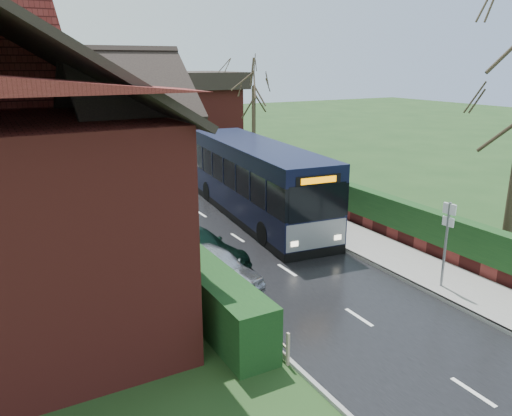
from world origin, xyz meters
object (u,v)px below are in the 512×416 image
brick_house (0,162)px  car_silver (214,267)px  bus (256,181)px  car_green (192,248)px  bus_stop_sign (447,233)px

brick_house → car_silver: size_ratio=3.76×
brick_house → bus: size_ratio=1.20×
brick_house → car_green: bearing=-7.6°
bus_stop_sign → car_silver: bearing=143.7°
brick_house → car_green: (5.83, -0.78, -3.64)m
car_silver → bus_stop_sign: 7.72m
brick_house → bus: 11.77m
car_silver → bus_stop_sign: (6.48, -3.99, 1.34)m
brick_house → car_silver: 7.46m
car_silver → car_green: size_ratio=0.77×
car_silver → bus_stop_sign: bus_stop_sign is taller
car_green → bus_stop_sign: 8.86m
bus → car_green: size_ratio=2.40×
bus → car_silver: bearing=-123.3°
bus → car_green: 6.75m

